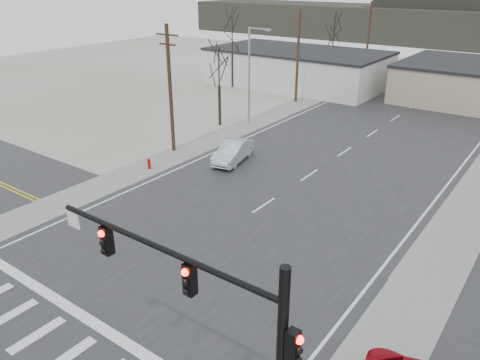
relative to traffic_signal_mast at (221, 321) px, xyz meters
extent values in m
plane|color=silver|center=(-7.89, 6.20, -4.67)|extent=(140.00, 140.00, 0.00)
cube|color=#252527|center=(-7.89, 21.20, -4.65)|extent=(18.00, 110.00, 0.05)
cube|color=#252527|center=(-7.89, 6.20, -4.65)|extent=(90.00, 10.00, 0.04)
cube|color=gray|center=(-18.49, 26.20, -4.64)|extent=(3.00, 90.00, 0.06)
cylinder|color=black|center=(-2.29, 0.00, 1.53)|extent=(8.40, 0.18, 0.18)
cube|color=black|center=(-1.09, 0.00, 0.93)|extent=(0.32, 0.30, 1.00)
cube|color=black|center=(-4.59, 0.00, 0.93)|extent=(0.32, 0.30, 1.00)
sphere|color=#FF0C05|center=(-1.09, -0.17, 1.25)|extent=(0.22, 0.22, 0.22)
sphere|color=#FF0C05|center=(-4.59, -0.17, 1.25)|extent=(0.22, 0.22, 0.22)
cube|color=black|center=(2.21, 0.00, 0.33)|extent=(0.30, 0.30, 1.00)
cube|color=silver|center=(-6.29, 0.00, 1.13)|extent=(0.60, 0.04, 0.60)
cylinder|color=#A50C0C|center=(-18.09, 14.20, -4.32)|extent=(0.24, 0.24, 0.70)
sphere|color=#A50C0C|center=(-18.09, 14.20, -3.92)|extent=(0.24, 0.24, 0.24)
cube|color=silver|center=(-23.89, 46.20, -2.57)|extent=(22.00, 12.00, 4.20)
cube|color=black|center=(-23.89, 46.20, -0.32)|extent=(22.30, 12.30, 0.30)
cylinder|color=#3F271D|center=(-19.39, 18.20, 0.33)|extent=(0.30, 0.30, 10.00)
cube|color=#3F271D|center=(-19.39, 18.20, 4.53)|extent=(2.20, 0.12, 0.12)
cube|color=#3F271D|center=(-19.39, 18.20, 3.83)|extent=(1.60, 0.12, 0.12)
cylinder|color=#3F271D|center=(-19.39, 38.20, 0.33)|extent=(0.30, 0.30, 10.00)
cube|color=#3F271D|center=(-19.39, 38.20, 4.53)|extent=(2.20, 0.12, 0.12)
cube|color=#3F271D|center=(-19.39, 38.20, 3.83)|extent=(1.60, 0.12, 0.12)
cylinder|color=#3F271D|center=(-19.39, 58.20, 0.33)|extent=(0.30, 0.30, 10.00)
cube|color=#3F271D|center=(-19.39, 58.20, 4.53)|extent=(2.20, 0.12, 0.12)
cube|color=#3F271D|center=(-19.39, 58.20, 3.83)|extent=(1.60, 0.12, 0.12)
cylinder|color=gray|center=(-18.89, 28.20, -0.17)|extent=(0.20, 0.20, 9.00)
cylinder|color=gray|center=(-17.89, 28.20, 4.23)|extent=(2.00, 0.12, 0.12)
cube|color=gray|center=(-16.89, 28.20, 4.18)|extent=(0.60, 0.25, 0.18)
cylinder|color=#2D211B|center=(-20.89, 26.20, -2.80)|extent=(0.28, 0.28, 3.75)
cylinder|color=#2D211B|center=(-20.89, 26.20, 0.58)|extent=(0.14, 0.14, 3.75)
cylinder|color=#2D211B|center=(-21.89, 52.20, -2.42)|extent=(0.28, 0.28, 4.50)
cylinder|color=#2D211B|center=(-21.89, 52.20, 1.63)|extent=(0.14, 0.14, 4.50)
cylinder|color=#2D211B|center=(-29.89, 40.20, -2.42)|extent=(0.28, 0.28, 4.50)
cylinder|color=#2D211B|center=(-29.89, 40.20, 1.63)|extent=(0.14, 0.14, 4.50)
cube|color=#333026|center=(-42.89, 98.20, -1.17)|extent=(70.00, 18.00, 7.00)
imported|color=#AAB1B5|center=(-14.01, 19.13, -3.85)|extent=(2.64, 4.99, 1.56)
imported|color=black|center=(-13.66, 61.94, -3.84)|extent=(2.62, 4.90, 1.59)
camera|label=1|loc=(6.33, -7.83, 8.63)|focal=35.00mm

